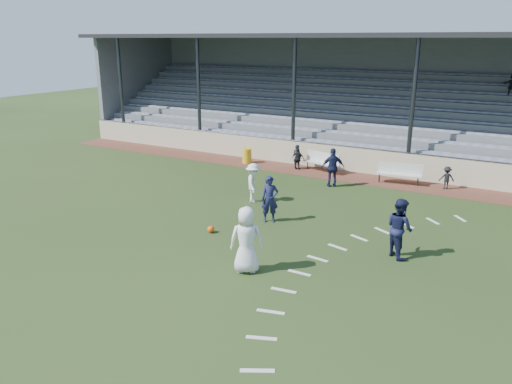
{
  "coord_description": "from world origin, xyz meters",
  "views": [
    {
      "loc": [
        8.15,
        -11.74,
        6.37
      ],
      "look_at": [
        0.0,
        2.5,
        1.3
      ],
      "focal_mm": 35.0,
      "sensor_mm": 36.0,
      "label": 1
    }
  ],
  "objects_px": {
    "bench_left": "(322,160)",
    "player_navy_lead": "(270,199)",
    "trash_bin": "(247,156)",
    "player_white_lead": "(247,240)",
    "football": "(211,229)",
    "bench_right": "(400,171)"
  },
  "relations": [
    {
      "from": "bench_right",
      "to": "football",
      "type": "xyz_separation_m",
      "value": [
        -4.03,
        -9.21,
        -0.46
      ]
    },
    {
      "from": "bench_left",
      "to": "player_navy_lead",
      "type": "xyz_separation_m",
      "value": [
        1.1,
        -7.54,
        0.26
      ]
    },
    {
      "from": "football",
      "to": "player_navy_lead",
      "type": "height_order",
      "value": "player_navy_lead"
    },
    {
      "from": "bench_right",
      "to": "trash_bin",
      "type": "distance_m",
      "value": 8.03
    },
    {
      "from": "bench_right",
      "to": "player_navy_lead",
      "type": "relative_size",
      "value": 1.2
    },
    {
      "from": "player_white_lead",
      "to": "player_navy_lead",
      "type": "bearing_deg",
      "value": -98.75
    },
    {
      "from": "player_navy_lead",
      "to": "player_white_lead",
      "type": "bearing_deg",
      "value": -104.05
    },
    {
      "from": "football",
      "to": "player_white_lead",
      "type": "bearing_deg",
      "value": -36.85
    },
    {
      "from": "bench_left",
      "to": "bench_right",
      "type": "distance_m",
      "value": 3.91
    },
    {
      "from": "bench_left",
      "to": "player_navy_lead",
      "type": "height_order",
      "value": "player_navy_lead"
    },
    {
      "from": "trash_bin",
      "to": "player_white_lead",
      "type": "height_order",
      "value": "player_white_lead"
    },
    {
      "from": "bench_right",
      "to": "trash_bin",
      "type": "height_order",
      "value": "bench_right"
    },
    {
      "from": "bench_left",
      "to": "player_white_lead",
      "type": "xyz_separation_m",
      "value": [
        2.45,
        -11.43,
        0.38
      ]
    },
    {
      "from": "trash_bin",
      "to": "football",
      "type": "bearing_deg",
      "value": -66.37
    },
    {
      "from": "player_white_lead",
      "to": "bench_left",
      "type": "bearing_deg",
      "value": -105.76
    },
    {
      "from": "trash_bin",
      "to": "football",
      "type": "height_order",
      "value": "trash_bin"
    },
    {
      "from": "bench_left",
      "to": "bench_right",
      "type": "xyz_separation_m",
      "value": [
        3.9,
        -0.29,
        0.0
      ]
    },
    {
      "from": "player_navy_lead",
      "to": "football",
      "type": "bearing_deg",
      "value": -155.37
    },
    {
      "from": "bench_left",
      "to": "bench_right",
      "type": "relative_size",
      "value": 1.0
    },
    {
      "from": "trash_bin",
      "to": "player_white_lead",
      "type": "distance_m",
      "value": 12.87
    },
    {
      "from": "bench_right",
      "to": "football",
      "type": "bearing_deg",
      "value": -121.94
    },
    {
      "from": "bench_right",
      "to": "player_white_lead",
      "type": "distance_m",
      "value": 11.24
    }
  ]
}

